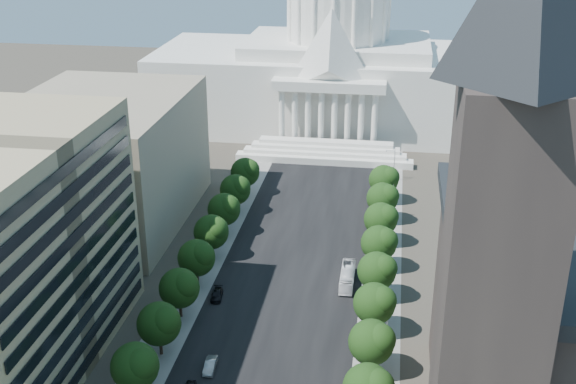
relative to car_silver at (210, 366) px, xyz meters
The scene contains 27 objects.
road_asphalt 45.87m from the car_silver, 79.32° to the left, with size 30.00×260.00×0.01m, color black.
sidewalk_left 46.28m from the car_silver, 103.12° to the left, with size 8.00×260.00×0.02m, color gray.
sidewalk_right 52.80m from the car_silver, 58.61° to the left, with size 8.00×260.00×0.02m, color gray.
capitol 141.52m from the car_silver, 86.52° to the left, with size 120.00×56.00×73.00m.
office_block_left_far 69.23m from the car_silver, 125.65° to the left, with size 38.00×52.00×30.00m, color gray.
tree_l_c 14.10m from the car_silver, 135.10° to the right, with size 7.79×7.60×9.97m.
tree_l_d 11.13m from the car_silver, 162.60° to the left, with size 7.79×7.60×9.97m.
tree_l_e 18.35m from the car_silver, 121.63° to the left, with size 7.79×7.60×9.97m.
tree_l_f 28.94m from the car_silver, 108.82° to the left, with size 7.79×7.60×9.97m.
tree_l_g 40.33m from the car_silver, 103.26° to the left, with size 7.79×7.60×9.97m.
tree_l_h 51.99m from the car_silver, 100.21° to the left, with size 7.79×7.60×9.97m.
tree_l_i 63.78m from the car_silver, 98.29° to the left, with size 7.79×7.60×9.97m.
tree_l_j 75.64m from the car_silver, 96.98° to the left, with size 7.79×7.60×9.97m.
tree_r_d 27.57m from the car_silver, ahead, with size 7.79×7.60×9.97m.
tree_r_e 31.20m from the car_silver, 28.99° to the left, with size 7.79×7.60×9.97m.
tree_r_f 38.39m from the car_silver, 45.03° to the left, with size 7.79×7.60×9.97m.
tree_r_g 47.57m from the car_silver, 55.38° to the left, with size 7.79×7.60×9.97m.
tree_r_h 57.79m from the car_silver, 62.18° to the left, with size 7.79×7.60×9.97m.
tree_r_i 68.59m from the car_silver, 66.88° to the left, with size 7.79×7.60×9.97m.
tree_r_j 79.73m from the car_silver, 70.28° to the left, with size 7.79×7.60×9.97m.
streetlight_c 32.54m from the car_silver, 27.94° to the left, with size 2.61×0.44×9.00m.
streetlight_d 49.37m from the car_silver, 54.66° to the left, with size 2.61×0.44×9.00m.
streetlight_e 71.17m from the car_silver, 66.42° to the left, with size 2.61×0.44×9.00m.
streetlight_f 94.57m from the car_silver, 72.50° to the left, with size 2.61×0.44×9.00m.
car_silver is the anchor object (origin of this frame).
car_dark_b 22.97m from the car_silver, 101.01° to the left, with size 2.09×5.13×1.49m, color black.
city_bus 38.13m from the car_silver, 57.33° to the left, with size 2.66×11.37×3.17m, color white.
Camera 1 is at (19.32, -51.92, 74.49)m, focal length 45.00 mm.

